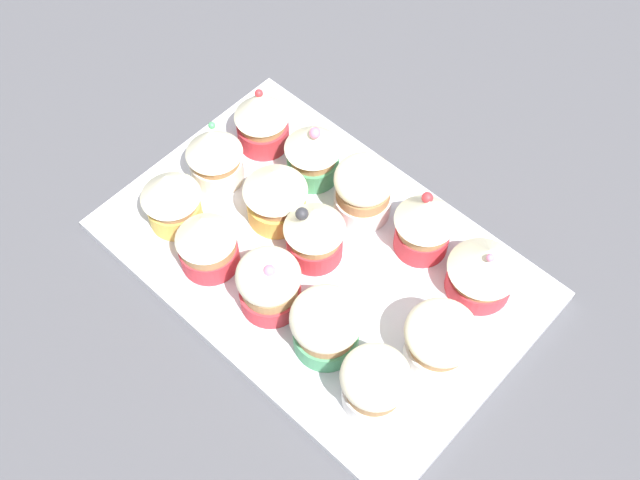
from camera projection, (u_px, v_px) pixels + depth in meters
ground_plane at (320, 271)px, 76.05cm from camera, size 180.00×180.00×3.00cm
baking_tray at (320, 260)px, 74.28cm from camera, size 40.44×26.65×1.20cm
cupcake_0 at (171, 198)px, 72.93cm from camera, size 5.80×5.80×7.11cm
cupcake_1 at (206, 241)px, 70.43cm from camera, size 5.69×5.69×7.26cm
cupcake_2 at (271, 285)px, 68.17cm from camera, size 5.84×5.84×7.17cm
cupcake_3 at (326, 325)px, 66.02cm from camera, size 6.35×6.35×6.76cm
cupcake_4 at (375, 383)px, 63.20cm from camera, size 5.88×5.88×6.64cm
cupcake_5 at (215, 153)px, 75.90cm from camera, size 5.71×5.71×7.34cm
cupcake_6 at (275, 193)px, 73.23cm from camera, size 6.26×6.26×7.11cm
cupcake_7 at (311, 234)px, 70.67cm from camera, size 5.79×5.79×7.67cm
cupcake_8 at (440, 339)px, 65.51cm from camera, size 6.40×6.40×6.29cm
cupcake_9 at (262, 118)px, 78.21cm from camera, size 5.64×5.64×7.66cm
cupcake_10 at (313, 150)px, 75.88cm from camera, size 5.71×5.71×7.72cm
cupcake_11 at (363, 189)px, 73.69cm from camera, size 5.81×5.81×7.08cm
cupcake_12 at (425, 223)px, 71.10cm from camera, size 5.81×5.81×7.88cm
cupcake_13 at (484, 268)px, 69.08cm from camera, size 6.62×6.62×6.90cm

